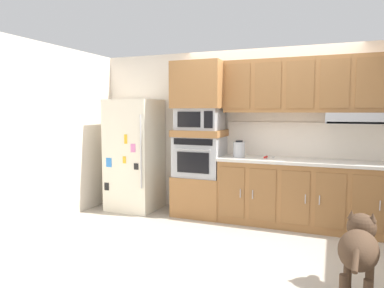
# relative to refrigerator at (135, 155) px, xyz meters

# --- Properties ---
(ground_plane) EXTENTS (9.60, 9.60, 0.00)m
(ground_plane) POSITION_rel_refrigerator_xyz_m (2.06, -0.68, -0.88)
(ground_plane) COLOR #B2A899
(back_kitchen_wall) EXTENTS (6.20, 0.12, 2.50)m
(back_kitchen_wall) POSITION_rel_refrigerator_xyz_m (2.06, 0.43, 0.37)
(back_kitchen_wall) COLOR silver
(back_kitchen_wall) RESTS_ON ground
(side_panel_left) EXTENTS (0.12, 7.10, 2.50)m
(side_panel_left) POSITION_rel_refrigerator_xyz_m (-0.74, -0.68, 0.37)
(side_panel_left) COLOR silver
(side_panel_left) RESTS_ON ground
(refrigerator) EXTENTS (0.76, 0.73, 1.76)m
(refrigerator) POSITION_rel_refrigerator_xyz_m (0.00, 0.00, 0.00)
(refrigerator) COLOR silver
(refrigerator) RESTS_ON ground
(oven_base_cabinet) EXTENTS (0.74, 0.62, 0.60)m
(oven_base_cabinet) POSITION_rel_refrigerator_xyz_m (1.10, 0.07, -0.58)
(oven_base_cabinet) COLOR #996638
(oven_base_cabinet) RESTS_ON ground
(built_in_oven) EXTENTS (0.70, 0.62, 0.60)m
(built_in_oven) POSITION_rel_refrigerator_xyz_m (1.10, 0.07, 0.02)
(built_in_oven) COLOR #A8AAAF
(built_in_oven) RESTS_ON oven_base_cabinet
(appliance_mid_shelf) EXTENTS (0.74, 0.62, 0.10)m
(appliance_mid_shelf) POSITION_rel_refrigerator_xyz_m (1.10, 0.07, 0.37)
(appliance_mid_shelf) COLOR #996638
(appliance_mid_shelf) RESTS_ON built_in_oven
(microwave) EXTENTS (0.64, 0.54, 0.32)m
(microwave) POSITION_rel_refrigerator_xyz_m (1.10, 0.07, 0.58)
(microwave) COLOR #A8AAAF
(microwave) RESTS_ON appliance_mid_shelf
(appliance_upper_cabinet) EXTENTS (0.74, 0.62, 0.68)m
(appliance_upper_cabinet) POSITION_rel_refrigerator_xyz_m (1.10, 0.07, 1.08)
(appliance_upper_cabinet) COLOR #996638
(appliance_upper_cabinet) RESTS_ON microwave
(lower_cabinet_run) EXTENTS (2.98, 0.63, 0.88)m
(lower_cabinet_run) POSITION_rel_refrigerator_xyz_m (2.96, 0.07, -0.44)
(lower_cabinet_run) COLOR #996638
(lower_cabinet_run) RESTS_ON ground
(countertop_slab) EXTENTS (3.02, 0.64, 0.04)m
(countertop_slab) POSITION_rel_refrigerator_xyz_m (2.96, 0.07, 0.02)
(countertop_slab) COLOR beige
(countertop_slab) RESTS_ON lower_cabinet_run
(backsplash_panel) EXTENTS (3.02, 0.02, 0.50)m
(backsplash_panel) POSITION_rel_refrigerator_xyz_m (2.96, 0.36, 0.29)
(backsplash_panel) COLOR white
(backsplash_panel) RESTS_ON countertop_slab
(upper_cabinet_with_hood) EXTENTS (2.98, 0.48, 0.88)m
(upper_cabinet_with_hood) POSITION_rel_refrigerator_xyz_m (2.98, 0.19, 1.02)
(upper_cabinet_with_hood) COLOR #996638
(upper_cabinet_with_hood) RESTS_ON backsplash_panel
(screwdriver) EXTENTS (0.14, 0.13, 0.03)m
(screwdriver) POSITION_rel_refrigerator_xyz_m (2.10, 0.07, 0.05)
(screwdriver) COLOR red
(screwdriver) RESTS_ON countertop_slab
(electric_kettle) EXTENTS (0.17, 0.17, 0.24)m
(electric_kettle) POSITION_rel_refrigerator_xyz_m (1.72, 0.02, 0.15)
(electric_kettle) COLOR #A8AAAF
(electric_kettle) RESTS_ON countertop_slab
(dog) EXTENTS (0.36, 0.95, 0.71)m
(dog) POSITION_rel_refrigerator_xyz_m (3.19, -1.82, -0.41)
(dog) COLOR #473323
(dog) RESTS_ON ground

